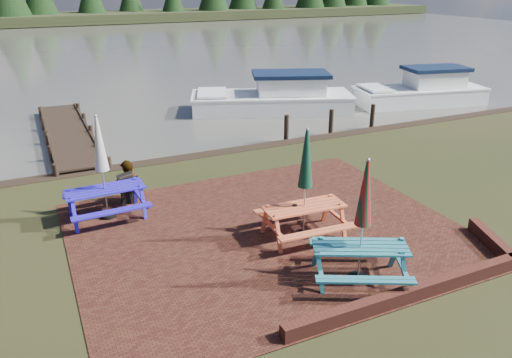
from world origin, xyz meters
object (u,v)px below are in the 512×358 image
object	(u,v)px
picnic_table_teal	(361,241)
picnic_table_blue	(104,184)
chalkboard	(129,189)
jetty	(69,133)
boat_near	(275,99)
boat_far	(422,92)
person	(126,161)
picnic_table_red	(304,201)

from	to	relation	value
picnic_table_teal	picnic_table_blue	size ratio (longest dim) A/B	0.97
chalkboard	jetty	bearing A→B (deg)	71.74
picnic_table_teal	boat_near	distance (m)	14.43
chalkboard	boat_far	bearing A→B (deg)	-3.88
picnic_table_blue	chalkboard	world-z (taller)	picnic_table_blue
picnic_table_teal	boat_far	bearing A→B (deg)	70.17
picnic_table_blue	boat_far	xyz separation A→B (m)	(16.41, 6.74, -0.54)
boat_near	person	bearing A→B (deg)	151.14
picnic_table_red	boat_near	world-z (taller)	picnic_table_red
chalkboard	picnic_table_red	bearing A→B (deg)	-72.56
jetty	boat_near	world-z (taller)	boat_near
picnic_table_teal	person	world-z (taller)	picnic_table_teal
jetty	boat_near	bearing A→B (deg)	3.95
chalkboard	boat_near	xyz separation A→B (m)	(8.43, 7.82, -0.01)
boat_far	person	xyz separation A→B (m)	(-15.59, -5.29, 0.54)
boat_far	picnic_table_blue	bearing A→B (deg)	124.27
person	picnic_table_blue	bearing A→B (deg)	65.17
picnic_table_red	chalkboard	bearing A→B (deg)	135.81
picnic_table_teal	picnic_table_blue	xyz separation A→B (m)	(-4.11, 5.04, 0.02)
person	boat_far	bearing A→B (deg)	-156.68
picnic_table_red	chalkboard	world-z (taller)	picnic_table_red
picnic_table_blue	jetty	distance (m)	7.89
picnic_table_blue	jetty	xyz separation A→B (m)	(-0.16, 7.84, -0.82)
picnic_table_teal	jetty	bearing A→B (deg)	134.73
picnic_table_blue	boat_far	bearing A→B (deg)	20.19
jetty	person	distance (m)	6.51
jetty	boat_far	world-z (taller)	boat_far
picnic_table_teal	person	distance (m)	7.28
boat_near	picnic_table_blue	bearing A→B (deg)	153.81
picnic_table_blue	boat_far	size ratio (longest dim) A/B	0.40
picnic_table_red	jetty	distance (m)	11.62
jetty	boat_far	distance (m)	16.60
chalkboard	boat_far	xyz separation A→B (m)	(15.72, 6.07, -0.02)
boat_far	boat_near	bearing A→B (deg)	88.50
picnic_table_teal	chalkboard	world-z (taller)	picnic_table_teal
picnic_table_teal	chalkboard	distance (m)	6.67
picnic_table_red	boat_near	distance (m)	12.55
picnic_table_red	person	xyz separation A→B (m)	(-3.20, 4.43, 0.01)
chalkboard	boat_far	world-z (taller)	boat_far
picnic_table_teal	picnic_table_red	size ratio (longest dim) A/B	0.98
jetty	chalkboard	bearing A→B (deg)	-83.26
boat_far	person	distance (m)	16.47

